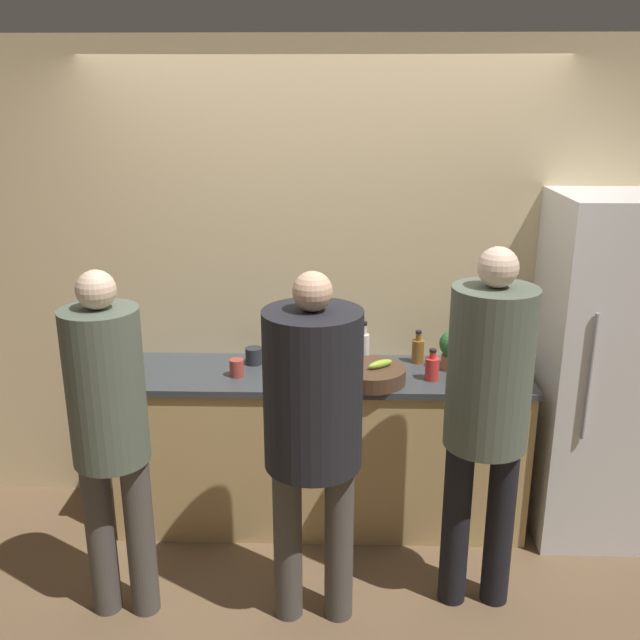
{
  "coord_description": "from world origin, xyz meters",
  "views": [
    {
      "loc": [
        0.09,
        -3.22,
        2.33
      ],
      "look_at": [
        0.0,
        0.13,
        1.24
      ],
      "focal_mm": 40.0,
      "sensor_mm": 36.0,
      "label": 1
    }
  ],
  "objects_px": {
    "bottle_amber": "(418,350)",
    "cup_red": "(237,368)",
    "fruit_bowl": "(372,374)",
    "bottle_red": "(432,368)",
    "potted_plant": "(453,349)",
    "cup_black": "(254,356)",
    "person_center": "(313,415)",
    "utensil_crock": "(323,357)",
    "refrigerator": "(606,371)",
    "person_left": "(109,423)",
    "person_right": "(488,400)",
    "bottle_clear": "(364,348)"
  },
  "relations": [
    {
      "from": "person_center",
      "to": "cup_black",
      "type": "distance_m",
      "value": 0.97
    },
    {
      "from": "potted_plant",
      "to": "bottle_red",
      "type": "bearing_deg",
      "value": -129.84
    },
    {
      "from": "person_right",
      "to": "cup_black",
      "type": "height_order",
      "value": "person_right"
    },
    {
      "from": "person_center",
      "to": "potted_plant",
      "type": "height_order",
      "value": "person_center"
    },
    {
      "from": "fruit_bowl",
      "to": "potted_plant",
      "type": "height_order",
      "value": "potted_plant"
    },
    {
      "from": "fruit_bowl",
      "to": "cup_red",
      "type": "relative_size",
      "value": 3.78
    },
    {
      "from": "bottle_amber",
      "to": "potted_plant",
      "type": "xyz_separation_m",
      "value": [
        0.18,
        -0.09,
        0.04
      ]
    },
    {
      "from": "person_center",
      "to": "utensil_crock",
      "type": "xyz_separation_m",
      "value": [
        0.03,
        0.84,
        -0.06
      ]
    },
    {
      "from": "cup_red",
      "to": "person_right",
      "type": "bearing_deg",
      "value": -26.67
    },
    {
      "from": "person_center",
      "to": "utensil_crock",
      "type": "distance_m",
      "value": 0.84
    },
    {
      "from": "fruit_bowl",
      "to": "person_right",
      "type": "bearing_deg",
      "value": -48.2
    },
    {
      "from": "person_left",
      "to": "bottle_red",
      "type": "relative_size",
      "value": 9.73
    },
    {
      "from": "fruit_bowl",
      "to": "potted_plant",
      "type": "relative_size",
      "value": 1.61
    },
    {
      "from": "potted_plant",
      "to": "cup_black",
      "type": "bearing_deg",
      "value": 177.45
    },
    {
      "from": "cup_red",
      "to": "bottle_clear",
      "type": "bearing_deg",
      "value": 15.9
    },
    {
      "from": "cup_red",
      "to": "person_left",
      "type": "bearing_deg",
      "value": -122.49
    },
    {
      "from": "utensil_crock",
      "to": "bottle_amber",
      "type": "distance_m",
      "value": 0.53
    },
    {
      "from": "bottle_amber",
      "to": "bottle_clear",
      "type": "height_order",
      "value": "bottle_clear"
    },
    {
      "from": "person_left",
      "to": "utensil_crock",
      "type": "relative_size",
      "value": 5.7
    },
    {
      "from": "refrigerator",
      "to": "bottle_red",
      "type": "distance_m",
      "value": 0.92
    },
    {
      "from": "bottle_clear",
      "to": "cup_black",
      "type": "relative_size",
      "value": 2.65
    },
    {
      "from": "person_center",
      "to": "bottle_amber",
      "type": "relative_size",
      "value": 8.86
    },
    {
      "from": "utensil_crock",
      "to": "bottle_amber",
      "type": "relative_size",
      "value": 1.55
    },
    {
      "from": "refrigerator",
      "to": "person_right",
      "type": "bearing_deg",
      "value": -139.6
    },
    {
      "from": "person_center",
      "to": "bottle_clear",
      "type": "bearing_deg",
      "value": 74.86
    },
    {
      "from": "person_left",
      "to": "utensil_crock",
      "type": "xyz_separation_m",
      "value": [
        0.9,
        0.82,
        -0.0
      ]
    },
    {
      "from": "bottle_clear",
      "to": "cup_black",
      "type": "xyz_separation_m",
      "value": [
        -0.61,
        -0.01,
        -0.05
      ]
    },
    {
      "from": "fruit_bowl",
      "to": "person_center",
      "type": "bearing_deg",
      "value": -112.8
    },
    {
      "from": "person_center",
      "to": "bottle_amber",
      "type": "distance_m",
      "value": 1.09
    },
    {
      "from": "fruit_bowl",
      "to": "bottle_red",
      "type": "bearing_deg",
      "value": 6.88
    },
    {
      "from": "person_left",
      "to": "bottle_red",
      "type": "height_order",
      "value": "person_left"
    },
    {
      "from": "person_left",
      "to": "bottle_clear",
      "type": "bearing_deg",
      "value": 38.69
    },
    {
      "from": "person_right",
      "to": "bottle_clear",
      "type": "relative_size",
      "value": 7.03
    },
    {
      "from": "person_center",
      "to": "person_right",
      "type": "distance_m",
      "value": 0.77
    },
    {
      "from": "bottle_red",
      "to": "potted_plant",
      "type": "distance_m",
      "value": 0.21
    },
    {
      "from": "cup_red",
      "to": "cup_black",
      "type": "distance_m",
      "value": 0.19
    },
    {
      "from": "person_right",
      "to": "cup_red",
      "type": "distance_m",
      "value": 1.33
    },
    {
      "from": "fruit_bowl",
      "to": "bottle_amber",
      "type": "distance_m",
      "value": 0.39
    },
    {
      "from": "refrigerator",
      "to": "cup_red",
      "type": "xyz_separation_m",
      "value": [
        -1.94,
        -0.05,
        0.01
      ]
    },
    {
      "from": "person_right",
      "to": "bottle_amber",
      "type": "height_order",
      "value": "person_right"
    },
    {
      "from": "utensil_crock",
      "to": "cup_black",
      "type": "distance_m",
      "value": 0.39
    },
    {
      "from": "bottle_amber",
      "to": "potted_plant",
      "type": "height_order",
      "value": "potted_plant"
    },
    {
      "from": "utensil_crock",
      "to": "fruit_bowl",
      "type": "bearing_deg",
      "value": -34.49
    },
    {
      "from": "fruit_bowl",
      "to": "utensil_crock",
      "type": "distance_m",
      "value": 0.31
    },
    {
      "from": "person_left",
      "to": "fruit_bowl",
      "type": "xyz_separation_m",
      "value": [
        1.16,
        0.65,
        -0.03
      ]
    },
    {
      "from": "bottle_amber",
      "to": "cup_red",
      "type": "bearing_deg",
      "value": -166.94
    },
    {
      "from": "bottle_red",
      "to": "cup_black",
      "type": "bearing_deg",
      "value": 168.08
    },
    {
      "from": "potted_plant",
      "to": "person_left",
      "type": "bearing_deg",
      "value": -152.22
    },
    {
      "from": "person_right",
      "to": "potted_plant",
      "type": "height_order",
      "value": "person_right"
    },
    {
      "from": "bottle_amber",
      "to": "fruit_bowl",
      "type": "bearing_deg",
      "value": -133.08
    }
  ]
}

